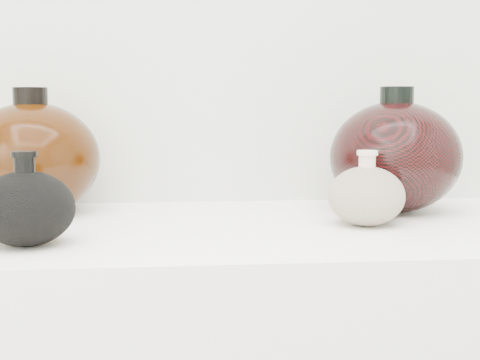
{
  "coord_description": "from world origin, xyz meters",
  "views": [
    {
      "loc": [
        -0.04,
        -0.06,
        1.09
      ],
      "look_at": [
        0.06,
        0.92,
        0.97
      ],
      "focal_mm": 50.0,
      "sensor_mm": 36.0,
      "label": 1
    }
  ],
  "objects": [
    {
      "name": "cream_gourd_vase",
      "position": [
        0.25,
        0.93,
        0.95
      ],
      "size": [
        0.15,
        0.15,
        0.12
      ],
      "color": "beige",
      "rests_on": "display_counter"
    },
    {
      "name": "left_round_pot",
      "position": [
        -0.28,
        1.08,
        1.0
      ],
      "size": [
        0.24,
        0.24,
        0.21
      ],
      "color": "black",
      "rests_on": "display_counter"
    },
    {
      "name": "black_gourd_vase",
      "position": [
        -0.24,
        0.83,
        0.95
      ],
      "size": [
        0.16,
        0.16,
        0.13
      ],
      "color": "black",
      "rests_on": "display_counter"
    },
    {
      "name": "right_round_pot",
      "position": [
        0.34,
        1.05,
        1.0
      ],
      "size": [
        0.27,
        0.27,
        0.21
      ],
      "color": "black",
      "rests_on": "display_counter"
    }
  ]
}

